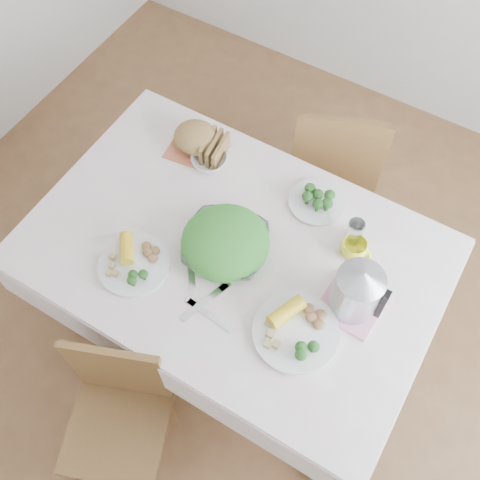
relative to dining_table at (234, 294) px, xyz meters
The scene contains 19 objects.
floor 0.38m from the dining_table, ahead, with size 3.60×3.60×0.00m, color brown.
dining_table is the anchor object (origin of this frame).
tablecloth 0.38m from the dining_table, ahead, with size 1.50×1.00×0.01m, color white.
chair_near 0.72m from the dining_table, 96.30° to the right, with size 0.36×0.36×0.81m, color brown.
chair_far 0.84m from the dining_table, 85.96° to the left, with size 0.41×0.41×0.90m, color brown.
salad_bowl 0.42m from the dining_table, 135.75° to the right, with size 0.30×0.30×0.07m, color white.
dinner_plate_left 0.54m from the dining_table, 137.94° to the right, with size 0.26×0.26×0.02m, color white.
dinner_plate_right 0.56m from the dining_table, 25.83° to the right, with size 0.30×0.30×0.02m, color white.
broccoli_plate 0.55m from the dining_table, 63.40° to the left, with size 0.22×0.22×0.02m, color beige.
napkin 0.64m from the dining_table, 138.18° to the left, with size 0.21×0.21×0.00m, color #D96F4A.
bread_loaf 0.68m from the dining_table, 138.18° to the left, with size 0.18×0.17×0.11m, color olive.
fruit_bowl 0.58m from the dining_table, 134.46° to the left, with size 0.15×0.15×0.05m, color white.
yellow_mug 0.61m from the dining_table, 28.61° to the left, with size 0.10×0.10×0.08m, color #FFF928.
glass_tumbler 0.63m from the dining_table, 36.03° to the left, with size 0.06×0.06×0.11m, color white.
pink_tray 0.61m from the dining_table, ahead, with size 0.20×0.20×0.02m, color pink.
electric_kettle 0.69m from the dining_table, ahead, with size 0.16×0.16×0.23m, color #B2B5BA.
fork_left 0.43m from the dining_table, 118.84° to the right, with size 0.02×0.20×0.00m, color silver.
fork_right 0.45m from the dining_table, 83.53° to the right, with size 0.02×0.21×0.00m, color silver.
knife 0.47m from the dining_table, 75.48° to the right, with size 0.02×0.19×0.00m, color silver.
Camera 1 is at (0.54, -0.86, 2.55)m, focal length 42.00 mm.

